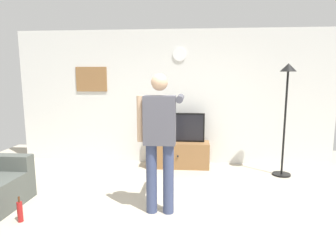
{
  "coord_description": "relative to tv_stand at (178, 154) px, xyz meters",
  "views": [
    {
      "loc": [
        0.39,
        -2.98,
        1.74
      ],
      "look_at": [
        0.04,
        1.2,
        1.05
      ],
      "focal_mm": 30.97,
      "sensor_mm": 36.0,
      "label": 1
    }
  ],
  "objects": [
    {
      "name": "ground_plane",
      "position": [
        -0.13,
        -2.6,
        -0.25
      ],
      "size": [
        8.4,
        8.4,
        0.0
      ],
      "primitive_type": "plane",
      "color": "#B2A893"
    },
    {
      "name": "beverage_bottle",
      "position": [
        -1.82,
        -2.42,
        -0.12
      ],
      "size": [
        0.07,
        0.07,
        0.32
      ],
      "color": "maroon",
      "rests_on": "ground_plane"
    },
    {
      "name": "back_wall",
      "position": [
        -0.13,
        0.35,
        1.1
      ],
      "size": [
        6.4,
        0.1,
        2.7
      ],
      "primitive_type": "cube",
      "color": "silver",
      "rests_on": "ground_plane"
    },
    {
      "name": "floor_lamp",
      "position": [
        1.9,
        -0.36,
        1.18
      ],
      "size": [
        0.32,
        0.32,
        2.0
      ],
      "color": "black",
      "rests_on": "ground_plane"
    },
    {
      "name": "television",
      "position": [
        -0.0,
        0.05,
        0.54
      ],
      "size": [
        1.02,
        0.07,
        0.57
      ],
      "color": "black",
      "rests_on": "tv_stand"
    },
    {
      "name": "person_standing_nearer_lamp",
      "position": [
        -0.14,
        -2.01,
        0.77
      ],
      "size": [
        0.58,
        0.78,
        1.8
      ],
      "color": "#384266",
      "rests_on": "ground_plane"
    },
    {
      "name": "wall_clock",
      "position": [
        -0.0,
        0.29,
        1.96
      ],
      "size": [
        0.26,
        0.03,
        0.26
      ],
      "primitive_type": "cylinder",
      "rotation": [
        1.57,
        0.0,
        0.0
      ],
      "color": "white"
    },
    {
      "name": "framed_picture",
      "position": [
        -1.81,
        0.3,
        1.47
      ],
      "size": [
        0.64,
        0.04,
        0.5
      ],
      "primitive_type": "cube",
      "color": "olive"
    },
    {
      "name": "tv_stand",
      "position": [
        0.0,
        0.0,
        0.0
      ],
      "size": [
        1.21,
        0.48,
        0.5
      ],
      "color": "olive",
      "rests_on": "ground_plane"
    }
  ]
}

